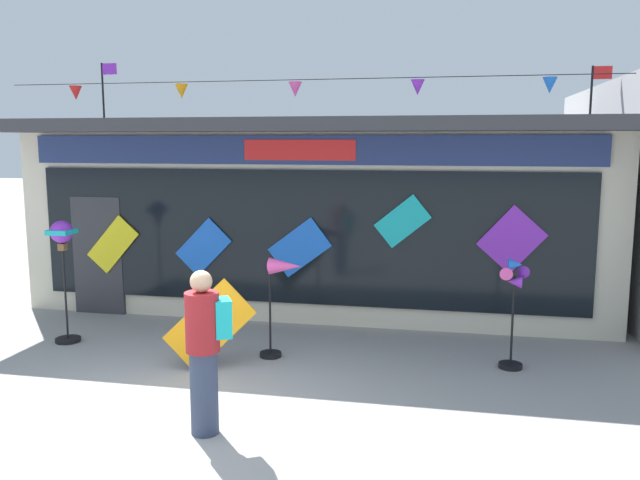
{
  "coord_description": "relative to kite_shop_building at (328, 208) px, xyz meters",
  "views": [
    {
      "loc": [
        2.84,
        -6.0,
        2.93
      ],
      "look_at": [
        0.84,
        3.77,
        1.41
      ],
      "focal_mm": 36.64,
      "sensor_mm": 36.0,
      "label": 1
    }
  ],
  "objects": [
    {
      "name": "wind_spinner_center_left",
      "position": [
        3.15,
        -3.8,
        -0.7
      ],
      "size": [
        0.39,
        0.31,
        1.46
      ],
      "color": "black",
      "rests_on": "ground_plane"
    },
    {
      "name": "wind_spinner_left",
      "position": [
        0.13,
        -3.96,
        -0.63
      ],
      "size": [
        0.6,
        0.3,
        1.39
      ],
      "color": "black",
      "rests_on": "ground_plane"
    },
    {
      "name": "wind_spinner_far_left",
      "position": [
        -3.15,
        -3.92,
        -0.29
      ],
      "size": [
        0.36,
        0.36,
        1.8
      ],
      "color": "black",
      "rests_on": "ground_plane"
    },
    {
      "name": "person_mid_plaza",
      "position": [
        -0.02,
        -6.37,
        -0.77
      ],
      "size": [
        0.48,
        0.41,
        1.68
      ],
      "rotation": [
        0.0,
        0.0,
        5.19
      ],
      "color": "#333D56",
      "rests_on": "ground_plane"
    },
    {
      "name": "ground_plane",
      "position": [
        -0.48,
        -6.26,
        -1.66
      ],
      "size": [
        80.0,
        80.0,
        0.0
      ],
      "primitive_type": "plane",
      "color": "#9E9B99"
    },
    {
      "name": "display_kite_on_ground",
      "position": [
        -0.65,
        -4.63,
        -1.06
      ],
      "size": [
        1.2,
        0.28,
        1.2
      ],
      "primitive_type": "cube",
      "rotation": [
        -0.23,
        0.79,
        0.0
      ],
      "color": "orange",
      "rests_on": "ground_plane"
    },
    {
      "name": "kite_shop_building",
      "position": [
        0.0,
        0.0,
        0.0
      ],
      "size": [
        10.21,
        5.74,
        4.48
      ],
      "color": "beige",
      "rests_on": "ground_plane"
    }
  ]
}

